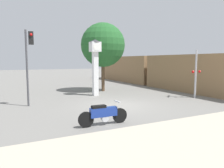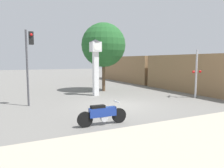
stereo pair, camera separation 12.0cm
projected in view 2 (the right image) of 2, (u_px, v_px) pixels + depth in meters
ground_plane at (120, 106)px, 13.91m from camera, size 120.00×120.00×0.00m
sidewalk_strip at (223, 144)px, 7.38m from camera, size 36.00×6.00×0.10m
motorcycle at (102, 114)px, 9.70m from camera, size 2.34×0.50×1.03m
clock_tower at (96, 59)px, 17.66m from camera, size 0.94×0.94×4.55m
freight_train at (156, 71)px, 25.11m from camera, size 2.80×24.25×3.40m
traffic_light at (29, 54)px, 13.55m from camera, size 0.50×0.35×4.75m
railroad_crossing_signal at (196, 72)px, 16.54m from camera, size 0.90×0.82×3.68m
street_tree at (103, 45)px, 20.11m from camera, size 4.05×4.05×6.31m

